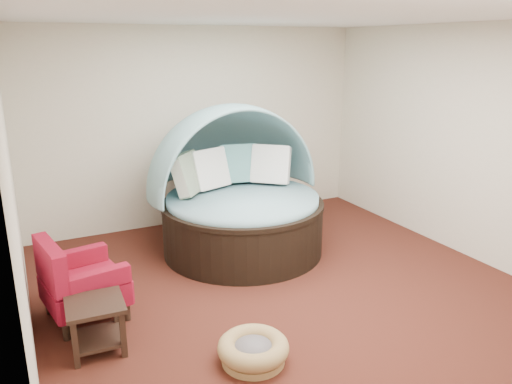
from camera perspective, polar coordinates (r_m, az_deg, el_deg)
name	(u,v)px	position (r m, az deg, el deg)	size (l,w,h in m)	color
floor	(282,287)	(5.56, 3.02, -10.75)	(5.00, 5.00, 0.00)	#481C14
wall_back	(199,127)	(7.31, -6.48, 7.40)	(5.00, 5.00, 0.00)	beige
wall_front	(495,249)	(3.24, 25.63, -5.89)	(5.00, 5.00, 0.00)	beige
wall_left	(13,193)	(4.45, -26.06, -0.12)	(5.00, 5.00, 0.00)	beige
wall_right	(462,142)	(6.65, 22.47, 5.35)	(5.00, 5.00, 0.00)	beige
ceiling	(287,16)	(4.95, 3.54, 19.44)	(5.00, 5.00, 0.00)	white
canopy_daybed	(238,184)	(6.27, -2.08, 0.92)	(2.27, 2.15, 1.86)	black
pet_basket	(253,350)	(4.34, -0.32, -17.60)	(0.64, 0.64, 0.21)	brown
red_armchair	(79,282)	(5.08, -19.59, -9.67)	(0.82, 0.83, 0.84)	black
side_table	(96,319)	(4.59, -17.81, -13.69)	(0.50, 0.50, 0.46)	black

